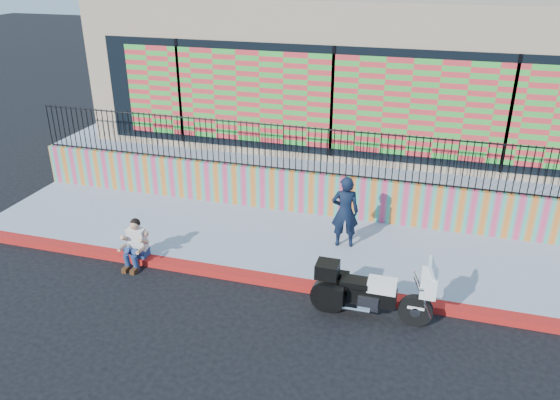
% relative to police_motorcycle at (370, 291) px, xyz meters
% --- Properties ---
extents(ground, '(90.00, 90.00, 0.00)m').
position_rel_police_motorcycle_xyz_m(ground, '(-1.75, 0.58, -0.59)').
color(ground, black).
rests_on(ground, ground).
extents(red_curb, '(16.00, 0.30, 0.15)m').
position_rel_police_motorcycle_xyz_m(red_curb, '(-1.75, 0.58, -0.51)').
color(red_curb, '#B70D1E').
rests_on(red_curb, ground).
extents(sidewalk, '(16.00, 3.00, 0.15)m').
position_rel_police_motorcycle_xyz_m(sidewalk, '(-1.75, 2.23, -0.51)').
color(sidewalk, '#8992A4').
rests_on(sidewalk, ground).
extents(mural_wall, '(16.00, 0.20, 1.10)m').
position_rel_police_motorcycle_xyz_m(mural_wall, '(-1.75, 3.83, 0.11)').
color(mural_wall, '#D53864').
rests_on(mural_wall, sidewalk).
extents(metal_fence, '(15.80, 0.04, 1.20)m').
position_rel_police_motorcycle_xyz_m(metal_fence, '(-1.75, 3.83, 1.26)').
color(metal_fence, black).
rests_on(metal_fence, mural_wall).
extents(elevated_platform, '(16.00, 10.00, 1.25)m').
position_rel_police_motorcycle_xyz_m(elevated_platform, '(-1.75, 8.93, 0.04)').
color(elevated_platform, '#8992A4').
rests_on(elevated_platform, ground).
extents(storefront_building, '(14.00, 8.06, 4.00)m').
position_rel_police_motorcycle_xyz_m(storefront_building, '(-1.75, 8.71, 2.66)').
color(storefront_building, tan).
rests_on(storefront_building, elevated_platform).
extents(police_motorcycle, '(2.25, 0.74, 1.40)m').
position_rel_police_motorcycle_xyz_m(police_motorcycle, '(0.00, 0.00, 0.00)').
color(police_motorcycle, black).
rests_on(police_motorcycle, ground).
extents(police_officer, '(0.68, 0.52, 1.69)m').
position_rel_police_motorcycle_xyz_m(police_officer, '(-0.91, 2.36, 0.41)').
color(police_officer, black).
rests_on(police_officer, sidewalk).
extents(seated_man, '(0.54, 0.71, 1.06)m').
position_rel_police_motorcycle_xyz_m(seated_man, '(-5.16, 0.42, -0.14)').
color(seated_man, navy).
rests_on(seated_man, ground).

